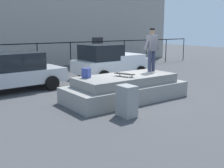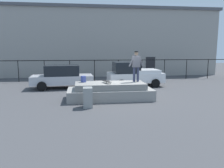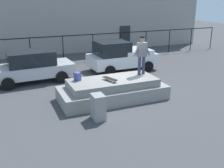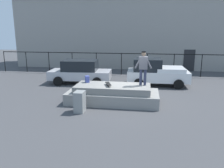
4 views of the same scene
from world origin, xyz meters
name	(u,v)px [view 1 (image 1 of 4)]	position (x,y,z in m)	size (l,w,h in m)	color
ground_plane	(131,95)	(0.00, 0.00, 0.00)	(60.00, 60.00, 0.00)	#424244
concrete_ledge	(126,89)	(-0.67, -0.45, 0.43)	(4.75, 2.08, 0.94)	gray
skateboarder	(152,47)	(0.88, -0.23, 1.95)	(0.89, 0.25, 1.76)	#2D334C
skateboard	(124,74)	(-0.88, -0.63, 1.04)	(0.46, 0.83, 0.12)	black
backpack	(86,73)	(-2.15, -0.02, 1.11)	(0.28, 0.20, 0.36)	#3F4C99
car_silver_sedan_near	(13,72)	(-3.65, 3.64, 0.85)	(4.45, 2.27, 1.67)	#B7B7BC
car_white_pickup_mid	(110,61)	(1.69, 3.89, 0.92)	(4.19, 2.32, 1.85)	white
utility_box	(127,101)	(-1.97, -2.11, 0.49)	(0.44, 0.60, 0.98)	gray
fence_row	(55,52)	(0.00, 7.29, 1.30)	(24.06, 0.06, 1.86)	black
warehouse_building	(21,17)	(0.00, 13.07, 3.58)	(25.24, 6.33, 7.14)	gray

